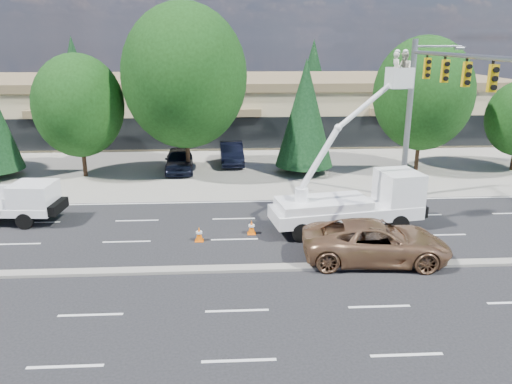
{
  "coord_description": "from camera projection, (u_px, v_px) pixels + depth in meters",
  "views": [
    {
      "loc": [
        -0.19,
        -18.48,
        9.04
      ],
      "look_at": [
        1.0,
        2.93,
        2.4
      ],
      "focal_mm": 35.0,
      "sensor_mm": 36.0,
      "label": 1
    }
  ],
  "objects": [
    {
      "name": "ground",
      "position": [
        236.0,
        270.0,
        20.31
      ],
      "size": [
        140.0,
        140.0,
        0.0
      ],
      "primitive_type": "plane",
      "color": "black",
      "rests_on": "ground"
    },
    {
      "name": "concrete_apron",
      "position": [
        231.0,
        157.0,
        39.38
      ],
      "size": [
        140.0,
        22.0,
        0.01
      ],
      "primitive_type": "cube",
      "color": "gray",
      "rests_on": "ground"
    },
    {
      "name": "road_median",
      "position": [
        236.0,
        269.0,
        20.29
      ],
      "size": [
        120.0,
        0.55,
        0.12
      ],
      "primitive_type": "cube",
      "color": "gray",
      "rests_on": "ground"
    },
    {
      "name": "strip_mall",
      "position": [
        230.0,
        105.0,
        48.06
      ],
      "size": [
        50.4,
        15.4,
        5.5
      ],
      "color": "tan",
      "rests_on": "ground"
    },
    {
      "name": "tree_front_c",
      "position": [
        79.0,
        106.0,
        32.67
      ],
      "size": [
        5.88,
        5.88,
        8.16
      ],
      "color": "#332114",
      "rests_on": "ground"
    },
    {
      "name": "tree_front_d",
      "position": [
        185.0,
        76.0,
        32.49
      ],
      "size": [
        8.17,
        8.17,
        11.33
      ],
      "color": "#332114",
      "rests_on": "ground"
    },
    {
      "name": "tree_front_e",
      "position": [
        305.0,
        113.0,
        33.64
      ],
      "size": [
        3.95,
        3.95,
        7.79
      ],
      "color": "#332114",
      "rests_on": "ground"
    },
    {
      "name": "tree_front_f",
      "position": [
        423.0,
        94.0,
        33.7
      ],
      "size": [
        6.67,
        6.67,
        9.26
      ],
      "color": "#332114",
      "rests_on": "ground"
    },
    {
      "name": "tree_back_a",
      "position": [
        74.0,
        74.0,
        57.93
      ],
      "size": [
        4.72,
        4.72,
        9.31
      ],
      "color": "#332114",
      "rests_on": "ground"
    },
    {
      "name": "tree_back_b",
      "position": [
        195.0,
        72.0,
        58.61
      ],
      "size": [
        4.92,
        4.92,
        9.7
      ],
      "color": "#332114",
      "rests_on": "ground"
    },
    {
      "name": "tree_back_c",
      "position": [
        313.0,
        75.0,
        59.48
      ],
      "size": [
        4.52,
        4.52,
        8.91
      ],
      "color": "#332114",
      "rests_on": "ground"
    },
    {
      "name": "tree_back_d",
      "position": [
        412.0,
        75.0,
        60.12
      ],
      "size": [
        4.49,
        4.49,
        8.86
      ],
      "color": "#332114",
      "rests_on": "ground"
    },
    {
      "name": "signal_mast",
      "position": [
        426.0,
        98.0,
        25.76
      ],
      "size": [
        2.76,
        10.16,
        9.0
      ],
      "color": "gray",
      "rests_on": "ground"
    },
    {
      "name": "utility_pickup",
      "position": [
        10.0,
        206.0,
        25.33
      ],
      "size": [
        5.58,
        2.5,
        2.08
      ],
      "rotation": [
        0.0,
        0.0,
        -0.08
      ],
      "color": "white",
      "rests_on": "ground"
    },
    {
      "name": "bucket_truck",
      "position": [
        360.0,
        193.0,
        24.21
      ],
      "size": [
        7.57,
        3.38,
        8.54
      ],
      "rotation": [
        0.0,
        0.0,
        0.17
      ],
      "color": "white",
      "rests_on": "ground"
    },
    {
      "name": "traffic_cone_b",
      "position": [
        199.0,
        234.0,
        23.11
      ],
      "size": [
        0.4,
        0.4,
        0.7
      ],
      "color": "#E85D07",
      "rests_on": "ground"
    },
    {
      "name": "traffic_cone_c",
      "position": [
        252.0,
        227.0,
        23.95
      ],
      "size": [
        0.4,
        0.4,
        0.7
      ],
      "color": "#E85D07",
      "rests_on": "ground"
    },
    {
      "name": "minivan",
      "position": [
        376.0,
        242.0,
        20.94
      ],
      "size": [
        6.35,
        3.31,
        1.71
      ],
      "primitive_type": "imported",
      "rotation": [
        0.0,
        0.0,
        1.49
      ],
      "color": "#8E6444",
      "rests_on": "ground"
    },
    {
      "name": "parked_car_west",
      "position": [
        179.0,
        160.0,
        35.13
      ],
      "size": [
        2.23,
        4.87,
        1.62
      ],
      "primitive_type": "imported",
      "rotation": [
        0.0,
        0.0,
        0.07
      ],
      "color": "black",
      "rests_on": "ground"
    },
    {
      "name": "parked_car_east",
      "position": [
        232.0,
        153.0,
        37.26
      ],
      "size": [
        1.87,
        4.86,
        1.58
      ],
      "primitive_type": "imported",
      "rotation": [
        0.0,
        0.0,
        0.04
      ],
      "color": "black",
      "rests_on": "ground"
    }
  ]
}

